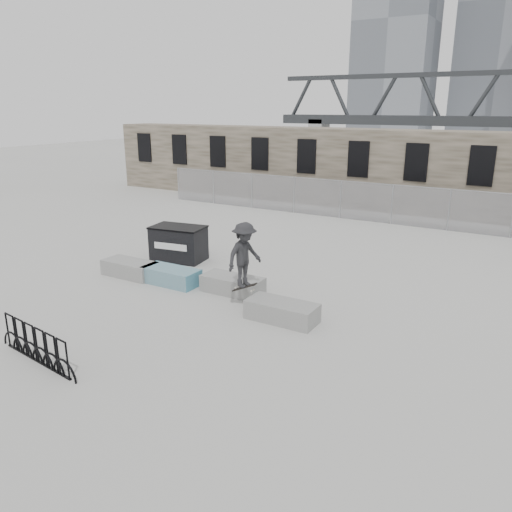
% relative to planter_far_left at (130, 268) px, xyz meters
% --- Properties ---
extents(ground, '(120.00, 120.00, 0.00)m').
position_rel_planter_far_left_xyz_m(ground, '(2.83, 0.25, -0.29)').
color(ground, '#B3B2AE').
rests_on(ground, ground).
extents(stone_wall, '(36.00, 2.58, 4.50)m').
position_rel_planter_far_left_xyz_m(stone_wall, '(2.83, 16.49, 1.96)').
color(stone_wall, brown).
rests_on(stone_wall, ground).
extents(chainlink_fence, '(22.06, 0.06, 2.02)m').
position_rel_planter_far_left_xyz_m(chainlink_fence, '(2.83, 12.75, 0.74)').
color(chainlink_fence, gray).
rests_on(chainlink_fence, ground).
extents(planter_far_left, '(2.00, 0.90, 0.54)m').
position_rel_planter_far_left_xyz_m(planter_far_left, '(0.00, 0.00, 0.00)').
color(planter_far_left, gray).
rests_on(planter_far_left, ground).
extents(planter_center_left, '(2.00, 0.90, 0.54)m').
position_rel_planter_far_left_xyz_m(planter_center_left, '(1.77, 0.10, 0.00)').
color(planter_center_left, teal).
rests_on(planter_center_left, ground).
extents(planter_center_right, '(2.00, 0.90, 0.54)m').
position_rel_planter_far_left_xyz_m(planter_center_right, '(4.02, 0.45, 0.00)').
color(planter_center_right, gray).
rests_on(planter_center_right, ground).
extents(planter_offset, '(2.00, 0.90, 0.54)m').
position_rel_planter_far_left_xyz_m(planter_offset, '(6.40, -0.66, 0.00)').
color(planter_offset, gray).
rests_on(planter_offset, ground).
extents(dumpster, '(2.20, 1.55, 1.34)m').
position_rel_planter_far_left_xyz_m(dumpster, '(0.27, 2.38, 0.38)').
color(dumpster, black).
rests_on(dumpster, ground).
extents(bike_rack, '(3.12, 0.44, 0.90)m').
position_rel_planter_far_left_xyz_m(bike_rack, '(2.58, -5.69, 0.15)').
color(bike_rack, black).
rests_on(bike_rack, ground).
extents(skyline_towers, '(58.00, 28.00, 48.00)m').
position_rel_planter_far_left_xyz_m(skyline_towers, '(1.82, 94.06, 20.50)').
color(skyline_towers, slate).
rests_on(skyline_towers, ground).
extents(skateboarder, '(0.99, 1.38, 2.12)m').
position_rel_planter_far_left_xyz_m(skateboarder, '(4.99, -0.37, 1.33)').
color(skateboarder, '#252527').
rests_on(skateboarder, ground).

